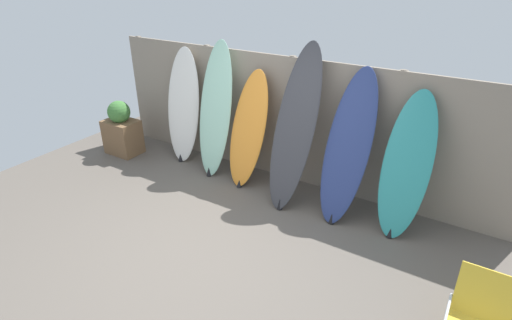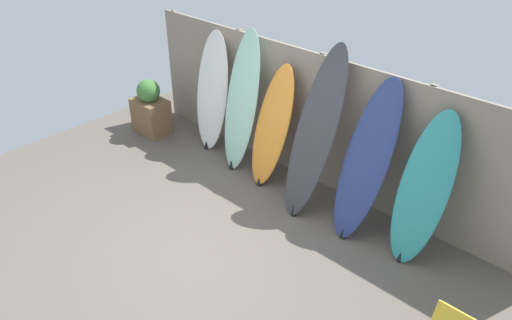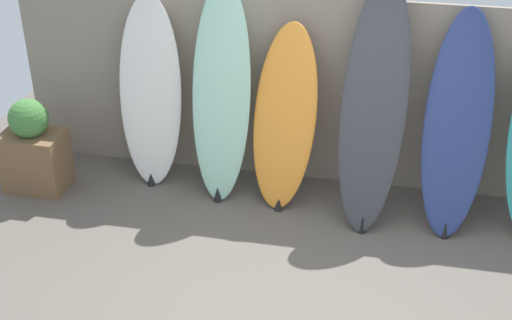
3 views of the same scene
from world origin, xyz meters
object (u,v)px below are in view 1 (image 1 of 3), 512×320
(surfboard_white_0, at_px, (183,107))
(surfboard_teal_5, at_px, (407,167))
(surfboard_orange_2, at_px, (248,130))
(surfboard_seafoam_1, at_px, (215,111))
(beach_chair, at_px, (481,316))
(planter_box, at_px, (122,130))
(surfboard_charcoal_3, at_px, (295,129))
(surfboard_navy_4, at_px, (348,148))

(surfboard_white_0, bearing_deg, surfboard_teal_5, -1.79)
(surfboard_orange_2, bearing_deg, surfboard_white_0, 175.46)
(surfboard_seafoam_1, height_order, beach_chair, surfboard_seafoam_1)
(surfboard_seafoam_1, height_order, surfboard_orange_2, surfboard_seafoam_1)
(surfboard_teal_5, bearing_deg, surfboard_orange_2, 179.84)
(surfboard_orange_2, bearing_deg, surfboard_seafoam_1, 178.36)
(surfboard_seafoam_1, xyz_separation_m, beach_chair, (3.73, -1.39, -0.65))
(surfboard_seafoam_1, height_order, planter_box, surfboard_seafoam_1)
(surfboard_seafoam_1, distance_m, surfboard_charcoal_3, 1.35)
(beach_chair, xyz_separation_m, planter_box, (-5.46, 1.07, 0.08))
(surfboard_charcoal_3, relative_size, surfboard_teal_5, 1.24)
(surfboard_navy_4, bearing_deg, surfboard_white_0, 176.89)
(planter_box, bearing_deg, surfboard_white_0, 21.19)
(surfboard_charcoal_3, distance_m, beach_chair, 2.80)
(surfboard_seafoam_1, bearing_deg, surfboard_navy_4, -1.80)
(surfboard_white_0, height_order, surfboard_charcoal_3, surfboard_charcoal_3)
(surfboard_teal_5, distance_m, planter_box, 4.50)
(beach_chair, bearing_deg, surfboard_teal_5, 135.66)
(surfboard_teal_5, height_order, planter_box, surfboard_teal_5)
(surfboard_seafoam_1, height_order, surfboard_navy_4, surfboard_seafoam_1)
(surfboard_seafoam_1, relative_size, surfboard_orange_2, 1.21)
(surfboard_seafoam_1, height_order, surfboard_charcoal_3, surfboard_charcoal_3)
(surfboard_charcoal_3, bearing_deg, surfboard_orange_2, 172.73)
(surfboard_seafoam_1, relative_size, surfboard_navy_4, 1.07)
(surfboard_seafoam_1, distance_m, beach_chair, 4.03)
(surfboard_white_0, relative_size, surfboard_navy_4, 0.97)
(surfboard_seafoam_1, bearing_deg, beach_chair, -20.46)
(beach_chair, bearing_deg, surfboard_charcoal_3, 161.52)
(surfboard_navy_4, distance_m, planter_box, 3.82)
(surfboard_seafoam_1, xyz_separation_m, surfboard_orange_2, (0.58, -0.02, -0.17))
(surfboard_orange_2, xyz_separation_m, beach_chair, (3.15, -1.37, -0.48))
(surfboard_navy_4, distance_m, surfboard_teal_5, 0.70)
(surfboard_navy_4, distance_m, beach_chair, 2.23)
(surfboard_seafoam_1, height_order, surfboard_teal_5, surfboard_seafoam_1)
(surfboard_seafoam_1, distance_m, surfboard_teal_5, 2.74)
(surfboard_navy_4, xyz_separation_m, surfboard_teal_5, (0.69, 0.04, -0.09))
(surfboard_charcoal_3, relative_size, planter_box, 2.28)
(surfboard_white_0, relative_size, surfboard_teal_5, 1.07)
(surfboard_orange_2, relative_size, surfboard_navy_4, 0.89)
(surfboard_charcoal_3, distance_m, surfboard_navy_4, 0.71)
(surfboard_charcoal_3, height_order, surfboard_teal_5, surfboard_charcoal_3)
(surfboard_navy_4, relative_size, surfboard_teal_5, 1.10)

